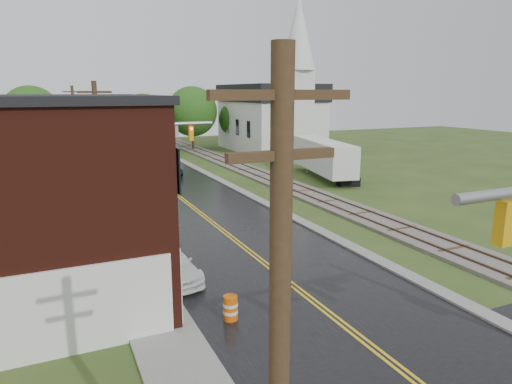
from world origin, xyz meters
TOP-DOWN VIEW (x-y plane):
  - main_road at (0.00, 30.00)m, footprint 10.00×90.00m
  - curb_right at (5.40, 35.00)m, footprint 0.80×70.00m
  - sidewalk_left at (-6.20, 25.00)m, footprint 2.40×50.00m
  - yellow_house at (-11.00, 26.00)m, footprint 8.00×7.00m
  - darkred_building at (-10.00, 35.00)m, footprint 7.00×6.00m
  - church at (20.00, 53.74)m, footprint 10.40×18.40m
  - railroad at (10.00, 35.00)m, footprint 3.20×80.00m
  - traffic_signal_far at (-3.47, 27.00)m, footprint 7.34×0.43m
  - utility_pole_a at (-6.80, 0.00)m, footprint 1.80×0.28m
  - utility_pole_b at (-6.80, 22.00)m, footprint 1.80×0.28m
  - utility_pole_c at (-6.80, 44.00)m, footprint 1.80×0.28m
  - tree_left_e at (-8.85, 45.90)m, footprint 6.40×6.40m
  - suv_dark at (1.18, 40.25)m, footprint 2.89×5.12m
  - pickup_white at (-4.80, 14.77)m, footprint 2.47×4.85m
  - semi_trailer at (15.21, 33.13)m, footprint 4.88×11.94m
  - construction_barrel at (-3.64, 10.00)m, footprint 0.61×0.61m

SIDE VIEW (x-z plane):
  - main_road at x=0.00m, z-range -0.01..0.01m
  - curb_right at x=5.40m, z-range -0.06..0.06m
  - sidewalk_left at x=-6.20m, z-range -0.06..0.06m
  - railroad at x=10.00m, z-range -0.04..0.26m
  - construction_barrel at x=-3.64m, z-range 0.00..0.97m
  - pickup_white at x=-4.80m, z-range 0.00..1.35m
  - suv_dark at x=1.18m, z-range 0.00..1.35m
  - darkred_building at x=-10.00m, z-range 0.00..4.40m
  - semi_trailer at x=15.21m, z-range 0.36..4.08m
  - yellow_house at x=-11.00m, z-range 0.00..6.40m
  - utility_pole_a at x=-6.80m, z-range 0.22..9.22m
  - utility_pole_b at x=-6.80m, z-range 0.22..9.22m
  - utility_pole_c at x=-6.80m, z-range 0.22..9.22m
  - tree_left_e at x=-8.85m, z-range 0.73..8.89m
  - traffic_signal_far at x=-3.47m, z-range 1.37..8.57m
  - church at x=20.00m, z-range -4.17..15.83m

